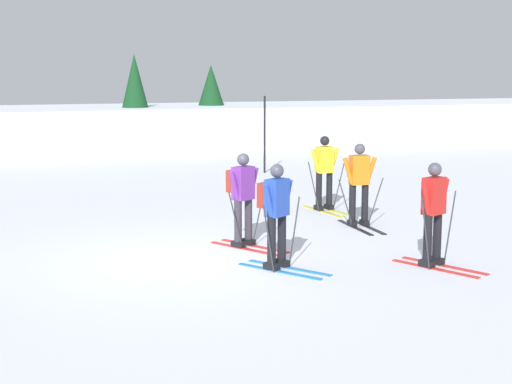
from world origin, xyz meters
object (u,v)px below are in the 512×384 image
skier_yellow (325,171)px  conifer_far_right (135,95)px  skier_orange (359,180)px  conifer_far_centre (211,98)px  trail_marker_pole (265,135)px  skier_blue (276,211)px  skier_red (434,211)px  skier_purple (242,195)px

skier_yellow → conifer_far_right: bearing=96.1°
skier_orange → conifer_far_centre: conifer_far_centre is taller
trail_marker_pole → conifer_far_centre: size_ratio=0.70×
trail_marker_pole → conifer_far_centre: conifer_far_centre is taller
skier_orange → trail_marker_pole: size_ratio=0.71×
skier_blue → conifer_far_centre: size_ratio=0.50×
skier_blue → conifer_far_right: bearing=86.1°
skier_yellow → skier_red: same height
skier_yellow → skier_blue: bearing=-122.6°
skier_orange → trail_marker_pole: 8.61m
skier_orange → skier_yellow: (0.08, 1.87, -0.04)m
skier_orange → skier_red: 3.41m
conifer_far_right → skier_yellow: bearing=-83.9°
skier_red → trail_marker_pole: (1.40, 11.93, 0.28)m
skier_blue → conifer_far_right: 19.48m
skier_blue → trail_marker_pole: 11.88m
skier_blue → conifer_far_centre: bearing=76.8°
skier_red → skier_orange: bearing=84.0°
skier_purple → conifer_far_centre: conifer_far_centre is taller
skier_orange → skier_red: same height
skier_purple → skier_yellow: same height
skier_yellow → trail_marker_pole: (0.96, 6.67, 0.28)m
skier_purple → skier_red: same height
skier_blue → conifer_far_right: size_ratio=0.45×
trail_marker_pole → conifer_far_centre: 9.10m
skier_red → trail_marker_pole: trail_marker_pole is taller
skier_purple → skier_red: bearing=-44.0°
skier_red → conifer_far_right: 20.17m
skier_yellow → conifer_far_centre: bearing=83.4°
skier_blue → skier_orange: bearing=43.5°
skier_blue → skier_orange: size_ratio=1.00×
skier_yellow → skier_purple: bearing=-135.5°
skier_orange → trail_marker_pole: bearing=83.0°
skier_orange → skier_purple: same height
skier_yellow → trail_marker_pole: 6.74m
conifer_far_right → conifer_far_centre: size_ratio=1.12×
skier_blue → conifer_far_centre: (4.73, 20.25, 1.06)m
skier_blue → trail_marker_pole: trail_marker_pole is taller
skier_purple → skier_yellow: 4.10m
skier_red → conifer_far_right: (-1.14, 20.10, 1.30)m
conifer_far_right → skier_purple: bearing=-94.3°
trail_marker_pole → conifer_far_right: 8.61m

